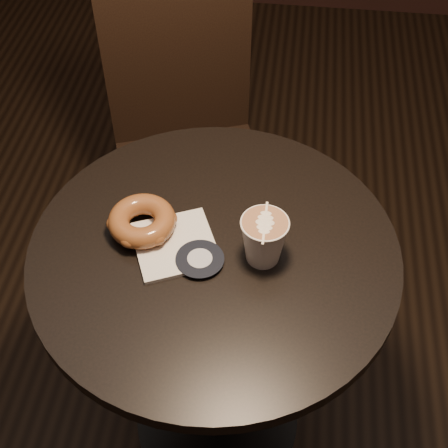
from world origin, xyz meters
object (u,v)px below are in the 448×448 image
at_px(pastry_bag, 175,244).
at_px(doughnut, 142,221).
at_px(cafe_table, 215,307).
at_px(chair, 186,124).
at_px(latte_cup, 264,240).

relative_size(pastry_bag, doughnut, 1.14).
height_order(cafe_table, chair, chair).
distance_m(cafe_table, pastry_bag, 0.22).
bearing_deg(cafe_table, doughnut, 170.10).
relative_size(chair, latte_cup, 10.23).
bearing_deg(latte_cup, cafe_table, 172.99).
bearing_deg(doughnut, cafe_table, -9.90).
bearing_deg(cafe_table, pastry_bag, -176.10).
height_order(cafe_table, pastry_bag, pastry_bag).
bearing_deg(pastry_bag, latte_cup, -25.92).
bearing_deg(doughnut, latte_cup, -8.76).
bearing_deg(doughnut, pastry_bag, -23.82).
distance_m(doughnut, latte_cup, 0.24).
height_order(cafe_table, doughnut, doughnut).
relative_size(cafe_table, chair, 0.75).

